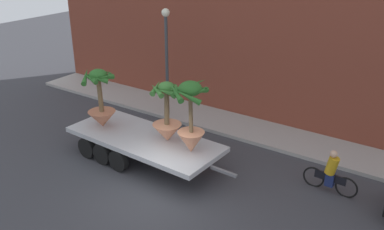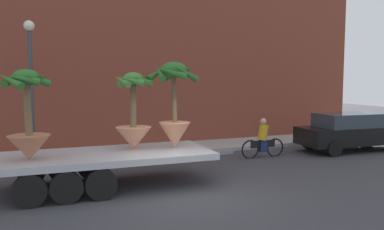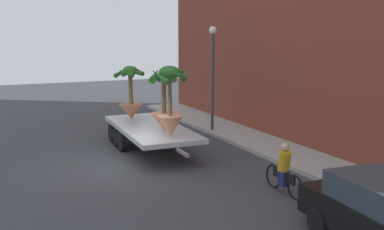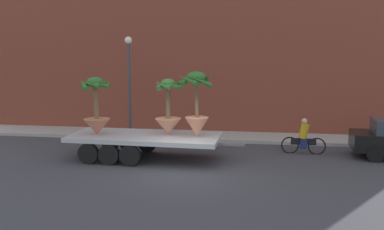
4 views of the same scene
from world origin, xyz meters
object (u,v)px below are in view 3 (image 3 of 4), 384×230
(flatbed_trailer, at_px, (149,130))
(potted_palm_middle, at_px, (164,108))
(potted_palm_rear, at_px, (170,103))
(street_lamp, at_px, (213,65))
(cyclist, at_px, (284,171))
(potted_palm_front, at_px, (131,97))

(flatbed_trailer, relative_size, potted_palm_middle, 3.13)
(potted_palm_rear, relative_size, street_lamp, 0.53)
(cyclist, bearing_deg, street_lamp, 166.94)
(potted_palm_middle, bearing_deg, cyclist, 16.39)
(cyclist, bearing_deg, flatbed_trailer, -164.61)
(street_lamp, bearing_deg, cyclist, -13.06)
(potted_palm_rear, height_order, street_lamp, street_lamp)
(potted_palm_front, height_order, street_lamp, street_lamp)
(potted_palm_rear, bearing_deg, flatbed_trailer, 179.88)
(flatbed_trailer, distance_m, cyclist, 6.88)
(potted_palm_middle, xyz_separation_m, cyclist, (5.47, 1.61, -1.16))
(potted_palm_middle, relative_size, cyclist, 1.22)
(flatbed_trailer, xyz_separation_m, potted_palm_middle, (1.16, 0.22, 1.06))
(potted_palm_middle, bearing_deg, potted_palm_front, -171.43)
(potted_palm_rear, bearing_deg, potted_palm_front, -177.07)
(potted_palm_rear, xyz_separation_m, potted_palm_front, (-4.00, -0.20, -0.26))
(flatbed_trailer, height_order, street_lamp, street_lamp)
(flatbed_trailer, bearing_deg, potted_palm_middle, 10.55)
(street_lamp, bearing_deg, potted_palm_middle, -52.78)
(flatbed_trailer, distance_m, street_lamp, 4.69)
(flatbed_trailer, xyz_separation_m, potted_palm_front, (-1.66, -0.21, 1.17))
(potted_palm_rear, height_order, cyclist, potted_palm_rear)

